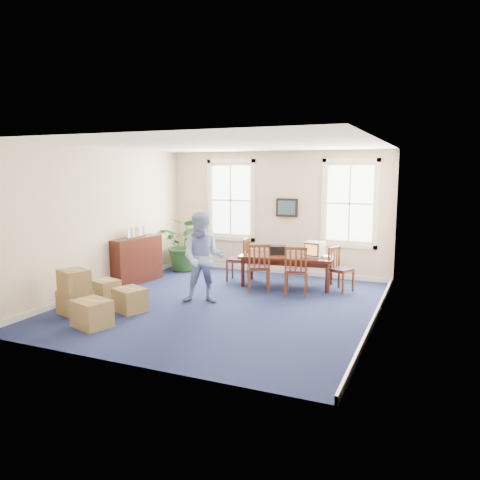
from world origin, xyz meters
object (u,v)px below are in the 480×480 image
at_px(potted_plant, 186,244).
at_px(cardboard_boxes, 88,291).
at_px(crt_tv, 315,249).
at_px(man, 203,258).
at_px(credenza, 136,260).
at_px(chair_near_left, 259,267).
at_px(conference_table, 287,270).

height_order(potted_plant, cardboard_boxes, potted_plant).
xyz_separation_m(crt_tv, man, (-1.79, -2.09, 0.03)).
bearing_deg(cardboard_boxes, credenza, 105.02).
relative_size(potted_plant, cardboard_boxes, 0.92).
bearing_deg(man, crt_tv, 30.58).
height_order(chair_near_left, credenza, credenza).
relative_size(credenza, potted_plant, 0.98).
xyz_separation_m(chair_near_left, man, (-0.71, -1.30, 0.38)).
bearing_deg(crt_tv, conference_table, -165.31).
bearing_deg(crt_tv, man, -120.34).
relative_size(man, cardboard_boxes, 1.19).
distance_m(man, credenza, 2.50).
height_order(crt_tv, potted_plant, potted_plant).
xyz_separation_m(conference_table, credenza, (-3.46, -1.14, 0.20)).
bearing_deg(potted_plant, chair_near_left, -26.21).
bearing_deg(cardboard_boxes, conference_table, 52.07).
bearing_deg(conference_table, man, -126.25).
distance_m(chair_near_left, man, 1.53).
bearing_deg(crt_tv, credenza, -153.57).
distance_m(man, potted_plant, 3.21).
bearing_deg(man, potted_plant, 107.36).
distance_m(crt_tv, chair_near_left, 1.38).
height_order(chair_near_left, cardboard_boxes, chair_near_left).
distance_m(potted_plant, cardboard_boxes, 4.16).
distance_m(man, cardboard_boxes, 2.32).
bearing_deg(man, cardboard_boxes, -155.40).
relative_size(chair_near_left, man, 0.59).
bearing_deg(chair_near_left, conference_table, -145.56).
height_order(crt_tv, credenza, credenza).
height_order(crt_tv, man, man).
xyz_separation_m(conference_table, cardboard_boxes, (-2.80, -3.59, 0.08)).
xyz_separation_m(chair_near_left, cardboard_boxes, (-2.36, -2.86, -0.10)).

